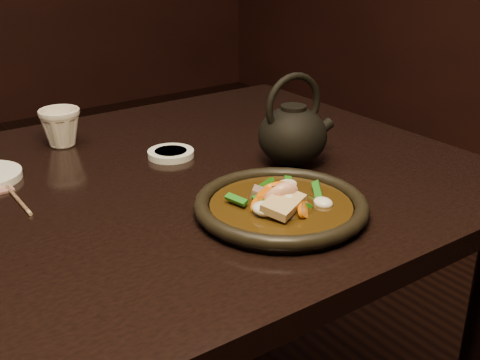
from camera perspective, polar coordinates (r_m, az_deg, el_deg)
table at (r=1.06m, az=-17.73°, el=-6.45°), size 1.60×0.90×0.75m
plate at (r=0.95m, az=3.90°, el=-2.52°), size 0.28×0.28×0.03m
stirfry at (r=0.95m, az=3.95°, el=-2.22°), size 0.16×0.13×0.06m
soy_dish at (r=1.20m, az=-6.57°, el=2.51°), size 0.09×0.09×0.01m
tea_cup at (r=1.30m, az=-16.65°, el=4.91°), size 0.09×0.08×0.08m
chopsticks at (r=1.11m, az=-20.94°, el=-0.95°), size 0.01×0.22×0.01m
teapot at (r=1.13m, az=5.04°, el=4.51°), size 0.16×0.13×0.18m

